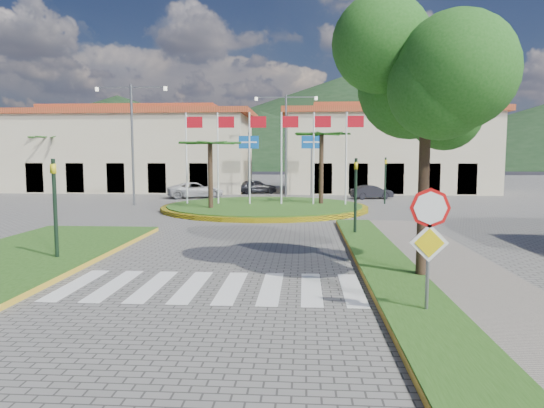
# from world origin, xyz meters

# --- Properties ---
(ground) EXTENTS (160.00, 160.00, 0.00)m
(ground) POSITION_xyz_m (0.00, 0.00, 0.00)
(ground) COLOR slate
(ground) RESTS_ON ground
(sidewalk_right) EXTENTS (4.00, 28.00, 0.15)m
(sidewalk_right) POSITION_xyz_m (6.00, 2.00, 0.07)
(sidewalk_right) COLOR gray
(sidewalk_right) RESTS_ON ground
(verge_right) EXTENTS (1.60, 28.00, 0.18)m
(verge_right) POSITION_xyz_m (4.80, 2.00, 0.09)
(verge_right) COLOR #264E16
(verge_right) RESTS_ON ground
(median_left) EXTENTS (5.00, 14.00, 0.18)m
(median_left) POSITION_xyz_m (-6.50, 6.00, 0.09)
(median_left) COLOR #264E16
(median_left) RESTS_ON ground
(crosswalk) EXTENTS (8.00, 3.00, 0.01)m
(crosswalk) POSITION_xyz_m (0.00, 4.00, 0.01)
(crosswalk) COLOR silver
(crosswalk) RESTS_ON ground
(roundabout_island) EXTENTS (12.70, 12.70, 6.00)m
(roundabout_island) POSITION_xyz_m (0.00, 22.00, 0.17)
(roundabout_island) COLOR yellow
(roundabout_island) RESTS_ON ground
(stop_sign) EXTENTS (0.80, 0.11, 2.65)m
(stop_sign) POSITION_xyz_m (4.90, 1.96, 1.79)
(stop_sign) COLOR slate
(stop_sign) RESTS_ON ground
(deciduous_tree) EXTENTS (3.60, 3.60, 6.80)m
(deciduous_tree) POSITION_xyz_m (5.50, 5.00, 5.18)
(deciduous_tree) COLOR black
(deciduous_tree) RESTS_ON ground
(traffic_light_left) EXTENTS (0.15, 0.18, 3.20)m
(traffic_light_left) POSITION_xyz_m (-5.20, 6.50, 1.94)
(traffic_light_left) COLOR black
(traffic_light_left) RESTS_ON ground
(traffic_light_right) EXTENTS (0.15, 0.18, 3.20)m
(traffic_light_right) POSITION_xyz_m (4.50, 12.00, 1.94)
(traffic_light_right) COLOR black
(traffic_light_right) RESTS_ON ground
(traffic_light_far) EXTENTS (0.18, 0.15, 3.20)m
(traffic_light_far) POSITION_xyz_m (8.00, 26.00, 1.94)
(traffic_light_far) COLOR black
(traffic_light_far) RESTS_ON ground
(direction_sign_west) EXTENTS (1.60, 0.14, 5.20)m
(direction_sign_west) POSITION_xyz_m (-2.00, 30.97, 3.53)
(direction_sign_west) COLOR slate
(direction_sign_west) RESTS_ON ground
(direction_sign_east) EXTENTS (1.60, 0.14, 5.20)m
(direction_sign_east) POSITION_xyz_m (3.00, 30.97, 3.53)
(direction_sign_east) COLOR slate
(direction_sign_east) RESTS_ON ground
(street_lamp_centre) EXTENTS (4.80, 0.16, 8.00)m
(street_lamp_centre) POSITION_xyz_m (1.00, 30.00, 4.50)
(street_lamp_centre) COLOR slate
(street_lamp_centre) RESTS_ON ground
(street_lamp_west) EXTENTS (4.80, 0.16, 8.00)m
(street_lamp_west) POSITION_xyz_m (-9.00, 24.00, 4.50)
(street_lamp_west) COLOR slate
(street_lamp_west) RESTS_ON ground
(building_left) EXTENTS (23.32, 9.54, 8.05)m
(building_left) POSITION_xyz_m (-14.00, 38.00, 3.90)
(building_left) COLOR beige
(building_left) RESTS_ON ground
(building_right) EXTENTS (19.08, 9.54, 8.05)m
(building_right) POSITION_xyz_m (10.00, 38.00, 3.90)
(building_right) COLOR beige
(building_right) RESTS_ON ground
(hill_far_west) EXTENTS (140.00, 140.00, 22.00)m
(hill_far_west) POSITION_xyz_m (-55.00, 140.00, 11.00)
(hill_far_west) COLOR black
(hill_far_west) RESTS_ON ground
(hill_far_mid) EXTENTS (180.00, 180.00, 30.00)m
(hill_far_mid) POSITION_xyz_m (15.00, 160.00, 15.00)
(hill_far_mid) COLOR black
(hill_far_mid) RESTS_ON ground
(hill_far_east) EXTENTS (120.00, 120.00, 18.00)m
(hill_far_east) POSITION_xyz_m (70.00, 135.00, 9.00)
(hill_far_east) COLOR black
(hill_far_east) RESTS_ON ground
(hill_near_back) EXTENTS (110.00, 110.00, 16.00)m
(hill_near_back) POSITION_xyz_m (-10.00, 130.00, 8.00)
(hill_near_back) COLOR black
(hill_near_back) RESTS_ON ground
(white_van) EXTENTS (4.88, 3.59, 1.23)m
(white_van) POSITION_xyz_m (-6.14, 30.00, 0.62)
(white_van) COLOR silver
(white_van) RESTS_ON ground
(car_dark_a) EXTENTS (3.93, 2.79, 1.24)m
(car_dark_a) POSITION_xyz_m (-1.81, 34.77, 0.62)
(car_dark_a) COLOR black
(car_dark_a) RESTS_ON ground
(car_dark_b) EXTENTS (3.39, 1.93, 1.06)m
(car_dark_b) POSITION_xyz_m (7.66, 30.04, 0.53)
(car_dark_b) COLOR black
(car_dark_b) RESTS_ON ground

